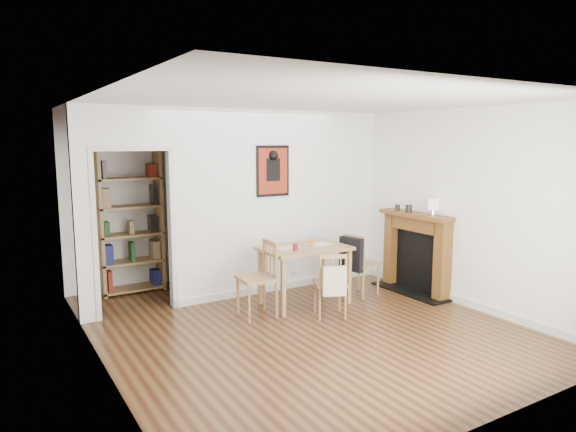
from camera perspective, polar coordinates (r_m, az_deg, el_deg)
ground at (r=6.28m, az=1.27°, el=-11.88°), size 5.20×5.20×0.00m
room_shell at (r=7.16m, az=-3.81°, el=1.32°), size 5.20×5.20×5.20m
dining_table at (r=6.82m, az=1.86°, el=-4.22°), size 1.15×0.73×0.78m
chair_left at (r=6.41m, az=-3.49°, el=-7.03°), size 0.51×0.51×0.95m
chair_right at (r=7.33m, az=8.04°, el=-5.24°), size 0.58×0.53×0.89m
chair_front at (r=6.43m, az=4.71°, el=-7.51°), size 0.54×0.57×0.83m
bookshelf at (r=7.67m, az=-17.13°, el=-0.51°), size 0.89×0.35×2.11m
fireplace at (r=7.62m, az=14.09°, el=-3.69°), size 0.45×1.25×1.16m
red_glass at (r=6.59m, az=0.85°, el=-3.44°), size 0.07×0.07×0.09m
orange_fruit at (r=6.93m, az=2.68°, el=-2.87°), size 0.08×0.08×0.08m
placemat at (r=6.73m, az=-0.22°, el=-3.56°), size 0.42×0.36×0.00m
notebook at (r=6.97m, az=3.43°, el=-3.11°), size 0.29×0.22×0.01m
mantel_lamp at (r=7.24m, az=15.84°, el=1.17°), size 0.15×0.15×0.24m
ceramic_jar_a at (r=7.52m, az=13.27°, el=0.82°), size 0.09×0.09×0.11m
ceramic_jar_b at (r=7.69m, az=12.07°, el=0.93°), size 0.07×0.07×0.09m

